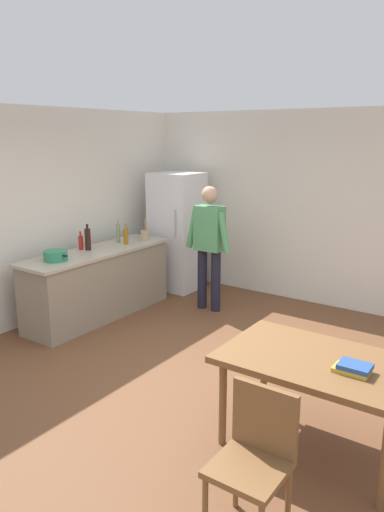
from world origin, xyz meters
The scene contains 15 objects.
ground_plane centered at (0.00, 0.00, 0.00)m, with size 14.00×14.00×0.00m, color brown.
wall_back centered at (0.00, 3.00, 1.35)m, with size 6.40×0.12×2.70m, color silver.
wall_left centered at (-2.60, 0.20, 1.35)m, with size 0.12×5.60×2.70m, color silver.
kitchen_counter centered at (-2.00, 0.80, 0.45)m, with size 0.64×2.20×0.90m.
refrigerator centered at (-1.90, 2.40, 0.90)m, with size 0.70×0.67×1.80m.
person centered at (-0.95, 1.85, 0.98)m, with size 0.70×0.22×1.70m.
dining_table centered at (1.40, -0.30, 0.67)m, with size 1.40×0.90×0.75m.
chair centered at (1.40, -1.27, 0.53)m, with size 0.42×0.42×0.91m.
cooking_pot centered at (-2.01, 0.13, 0.96)m, with size 0.40×0.28×0.12m.
utensil_jar centered at (-1.90, 1.63, 0.98)m, with size 0.11×0.11×0.32m.
bottle_sauce_red centered at (-2.20, 0.71, 1.00)m, with size 0.06×0.06×0.24m.
bottle_wine_dark centered at (-2.10, 0.74, 1.05)m, with size 0.08×0.08×0.34m.
bottle_oil_amber centered at (-1.94, 1.28, 1.02)m, with size 0.06×0.06×0.28m.
bottle_vinegar_tall centered at (-2.10, 1.30, 1.04)m, with size 0.06×0.06×0.32m.
book_stack centered at (1.68, -0.37, 0.78)m, with size 0.25×0.17×0.06m.
Camera 1 is at (2.53, -3.54, 2.34)m, focal length 34.21 mm.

